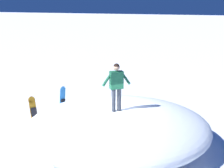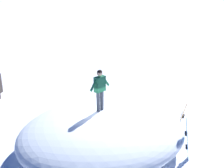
{
  "view_description": "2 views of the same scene",
  "coord_description": "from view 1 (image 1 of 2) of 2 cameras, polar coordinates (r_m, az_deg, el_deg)",
  "views": [
    {
      "loc": [
        3.62,
        -8.7,
        5.12
      ],
      "look_at": [
        0.14,
        0.27,
        2.36
      ],
      "focal_mm": 45.62,
      "sensor_mm": 36.0,
      "label": 1
    },
    {
      "loc": [
        1.46,
        10.13,
        6.35
      ],
      "look_at": [
        0.01,
        0.17,
        2.7
      ],
      "focal_mm": 46.05,
      "sensor_mm": 36.0,
      "label": 2
    }
  ],
  "objects": [
    {
      "name": "snowboard_secondary_upright",
      "position": [
        11.63,
        -15.32,
        -6.25
      ],
      "size": [
        0.47,
        0.43,
        1.61
      ],
      "color": "orange",
      "rests_on": "ground"
    },
    {
      "name": "ground",
      "position": [
        10.73,
        -1.25,
        -12.52
      ],
      "size": [
        240.0,
        240.0,
        0.0
      ],
      "primitive_type": "plane",
      "color": "white"
    },
    {
      "name": "snowboard_primary_upright",
      "position": [
        12.59,
        -9.91,
        -3.96
      ],
      "size": [
        0.32,
        0.34,
        1.7
      ],
      "color": "#2672BF",
      "rests_on": "ground"
    },
    {
      "name": "snowboarder_standing",
      "position": [
        9.55,
        0.9,
        0.17
      ],
      "size": [
        0.84,
        0.69,
        1.66
      ],
      "color": "#333842",
      "rests_on": "snow_mound"
    },
    {
      "name": "snow_mound",
      "position": [
        10.48,
        1.09,
        -8.57
      ],
      "size": [
        8.51,
        8.03,
        1.53
      ],
      "primitive_type": "ellipsoid",
      "rotation": [
        0.0,
        0.0,
        1.99
      ],
      "color": "white",
      "rests_on": "ground"
    }
  ]
}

